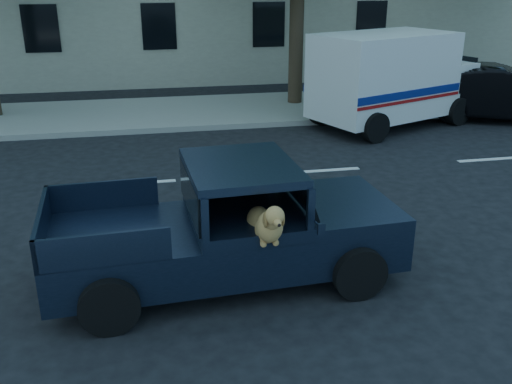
% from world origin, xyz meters
% --- Properties ---
extents(ground, '(120.00, 120.00, 0.00)m').
position_xyz_m(ground, '(0.00, 0.00, 0.00)').
color(ground, black).
rests_on(ground, ground).
extents(far_sidewalk, '(60.00, 4.00, 0.15)m').
position_xyz_m(far_sidewalk, '(0.00, 9.20, 0.07)').
color(far_sidewalk, gray).
rests_on(far_sidewalk, ground).
extents(lane_stripes, '(21.60, 0.14, 0.01)m').
position_xyz_m(lane_stripes, '(2.00, 3.40, 0.01)').
color(lane_stripes, silver).
rests_on(lane_stripes, ground).
extents(pickup_truck, '(4.82, 2.50, 1.69)m').
position_xyz_m(pickup_truck, '(1.16, -0.78, 0.57)').
color(pickup_truck, black).
rests_on(pickup_truck, ground).
extents(mail_truck, '(5.06, 3.72, 2.53)m').
position_xyz_m(mail_truck, '(6.94, 6.80, 1.10)').
color(mail_truck, silver).
rests_on(mail_truck, ground).
extents(parked_sedan, '(3.32, 4.95, 1.54)m').
position_xyz_m(parked_sedan, '(10.31, 6.73, 0.77)').
color(parked_sedan, black).
rests_on(parked_sedan, ground).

